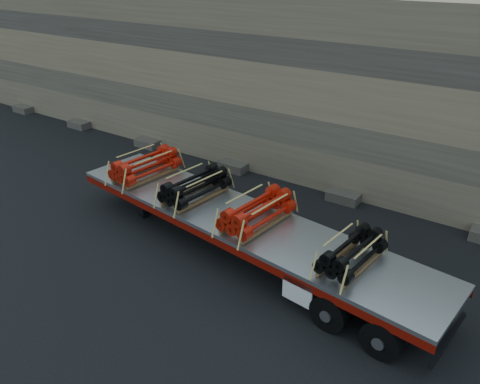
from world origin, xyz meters
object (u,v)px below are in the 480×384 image
Objects in this scene: bundle_front at (146,166)px; bundle_midrear at (257,212)px; trailer at (240,235)px; bundle_midfront at (195,187)px; bundle_rear at (352,253)px.

bundle_midrear is at bearing -0.00° from bundle_front.
trailer is 2.16m from bundle_midfront.
bundle_midrear reaches higher than bundle_rear.
bundle_front is 2.47m from bundle_midfront.
bundle_front reaches higher than bundle_rear.
bundle_midfront is 1.12× the size of bundle_rear.
bundle_front is at bearing 180.00° from trailer.
bundle_midrear is at bearing -0.00° from trailer.
bundle_midfront reaches higher than trailer.
bundle_rear is at bearing 0.00° from bundle_midfront.
bundle_front is at bearing 180.00° from bundle_midrear.
bundle_front is at bearing 180.00° from bundle_midfront.
bundle_rear is at bearing 0.00° from bundle_midrear.
bundle_midfront is (-1.89, 0.23, 1.02)m from trailer.
bundle_front is 8.03m from bundle_rear.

